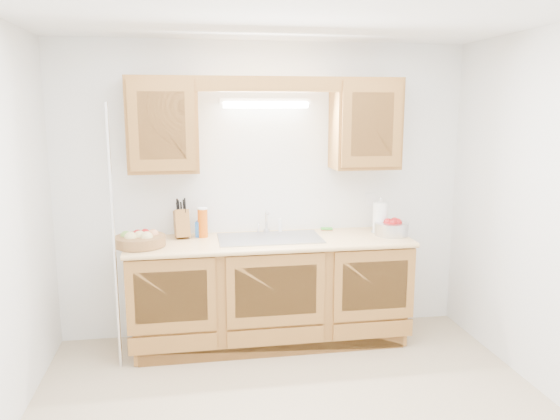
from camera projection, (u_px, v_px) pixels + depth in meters
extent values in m
plane|color=tan|center=(298.00, 420.00, 3.48)|extent=(3.50, 3.50, 0.00)
plane|color=white|center=(301.00, 8.00, 3.01)|extent=(3.50, 3.50, 0.00)
cube|color=white|center=(265.00, 191.00, 4.70)|extent=(3.50, 0.02, 2.50)
cube|color=white|center=(390.00, 328.00, 1.79)|extent=(3.50, 0.02, 2.50)
cube|color=olive|center=(270.00, 292.00, 4.56)|extent=(2.20, 0.60, 0.86)
cube|color=#E9BE7A|center=(270.00, 242.00, 4.46)|extent=(2.30, 0.63, 0.04)
cube|color=olive|center=(163.00, 125.00, 4.30)|extent=(0.55, 0.33, 0.75)
cube|color=olive|center=(365.00, 124.00, 4.57)|extent=(0.55, 0.33, 0.75)
cube|color=olive|center=(270.00, 84.00, 4.23)|extent=(2.20, 0.05, 0.12)
cylinder|color=white|center=(266.00, 105.00, 4.47)|extent=(0.70, 0.05, 0.05)
cube|color=white|center=(265.00, 101.00, 4.49)|extent=(0.76, 0.06, 0.05)
cube|color=#9E9EA3|center=(270.00, 238.00, 4.48)|extent=(0.84, 0.46, 0.01)
cube|color=#9E9EA3|center=(245.00, 249.00, 4.46)|extent=(0.39, 0.40, 0.16)
cube|color=#9E9EA3|center=(295.00, 247.00, 4.53)|extent=(0.39, 0.40, 0.16)
cylinder|color=silver|center=(266.00, 231.00, 4.67)|extent=(0.06, 0.06, 0.04)
cylinder|color=silver|center=(266.00, 222.00, 4.65)|extent=(0.02, 0.02, 0.16)
cylinder|color=silver|center=(267.00, 213.00, 4.59)|extent=(0.02, 0.12, 0.02)
cylinder|color=white|center=(280.00, 226.00, 4.68)|extent=(0.03, 0.03, 0.12)
cylinder|color=silver|center=(114.00, 240.00, 4.00)|extent=(0.03, 0.03, 2.00)
cube|color=white|center=(370.00, 200.00, 4.86)|extent=(0.08, 0.01, 0.12)
cylinder|color=brown|center=(140.00, 241.00, 4.23)|extent=(0.39, 0.39, 0.08)
sphere|color=#D8C67F|center=(131.00, 238.00, 4.17)|extent=(0.10, 0.10, 0.10)
sphere|color=#D8C67F|center=(147.00, 238.00, 4.18)|extent=(0.10, 0.10, 0.10)
sphere|color=tan|center=(153.00, 235.00, 4.28)|extent=(0.09, 0.09, 0.09)
sphere|color=#A71315|center=(138.00, 235.00, 4.28)|extent=(0.09, 0.09, 0.09)
sphere|color=#72A53F|center=(126.00, 236.00, 4.23)|extent=(0.09, 0.09, 0.09)
sphere|color=#D8C67F|center=(140.00, 237.00, 4.21)|extent=(0.10, 0.10, 0.10)
sphere|color=#A71315|center=(145.00, 234.00, 4.32)|extent=(0.08, 0.08, 0.08)
cube|color=olive|center=(182.00, 224.00, 4.50)|extent=(0.14, 0.21, 0.26)
cylinder|color=black|center=(177.00, 208.00, 4.45)|extent=(0.02, 0.04, 0.09)
cylinder|color=black|center=(181.00, 208.00, 4.46)|extent=(0.02, 0.04, 0.09)
cylinder|color=black|center=(185.00, 207.00, 4.46)|extent=(0.02, 0.04, 0.09)
cylinder|color=black|center=(179.00, 206.00, 4.49)|extent=(0.02, 0.04, 0.09)
cylinder|color=black|center=(184.00, 205.00, 4.50)|extent=(0.02, 0.04, 0.09)
cylinder|color=black|center=(177.00, 204.00, 4.52)|extent=(0.02, 0.04, 0.09)
cylinder|color=black|center=(185.00, 204.00, 4.53)|extent=(0.02, 0.04, 0.09)
cylinder|color=#D6580B|center=(203.00, 223.00, 4.51)|extent=(0.10, 0.10, 0.24)
cylinder|color=white|center=(202.00, 208.00, 4.49)|extent=(0.08, 0.08, 0.01)
imported|color=#2157A9|center=(201.00, 225.00, 4.53)|extent=(0.11, 0.11, 0.19)
cube|color=#CC333F|center=(327.00, 230.00, 4.79)|extent=(0.11, 0.08, 0.01)
cube|color=green|center=(327.00, 229.00, 4.79)|extent=(0.11, 0.08, 0.02)
cylinder|color=silver|center=(380.00, 232.00, 4.68)|extent=(0.15, 0.15, 0.01)
cylinder|color=silver|center=(380.00, 216.00, 4.65)|extent=(0.02, 0.02, 0.30)
cylinder|color=white|center=(380.00, 217.00, 4.65)|extent=(0.14, 0.14, 0.26)
sphere|color=silver|center=(381.00, 198.00, 4.62)|extent=(0.02, 0.02, 0.02)
cylinder|color=silver|center=(391.00, 229.00, 4.59)|extent=(0.32, 0.32, 0.11)
sphere|color=#A71315|center=(388.00, 223.00, 4.58)|extent=(0.08, 0.08, 0.08)
sphere|color=#A71315|center=(394.00, 222.00, 4.61)|extent=(0.08, 0.08, 0.08)
sphere|color=#A71315|center=(393.00, 223.00, 4.55)|extent=(0.08, 0.08, 0.08)
sphere|color=#A71315|center=(398.00, 223.00, 4.57)|extent=(0.08, 0.08, 0.08)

